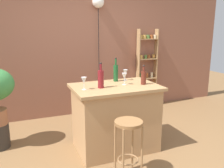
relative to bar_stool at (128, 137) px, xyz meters
name	(u,v)px	position (x,y,z in m)	size (l,w,h in m)	color
ground	(124,157)	(0.14, 0.41, -0.51)	(12.00, 12.00, 0.00)	brown
back_wall	(83,43)	(0.14, 2.36, 0.89)	(6.40, 0.10, 2.80)	#8C5642
kitchen_counter	(115,117)	(0.14, 0.71, -0.04)	(1.18, 0.78, 0.92)	tan
bar_stool	(128,137)	(0.00, 0.00, 0.00)	(0.32, 0.32, 0.69)	#997047
spice_shelf	(147,67)	(1.50, 2.22, 0.36)	(0.45, 0.14, 1.67)	#A87F51
bottle_olive_oil	(101,79)	(-0.09, 0.67, 0.54)	(0.08, 0.08, 0.33)	maroon
bottle_wine_red	(144,77)	(0.53, 0.64, 0.52)	(0.07, 0.07, 0.27)	#5B2319
bottle_soda_blue	(116,72)	(0.25, 0.97, 0.55)	(0.07, 0.07, 0.35)	#194C23
wine_glass_left	(125,73)	(0.41, 0.98, 0.53)	(0.07, 0.07, 0.16)	silver
wine_glass_center	(84,81)	(-0.32, 0.66, 0.53)	(0.07, 0.07, 0.16)	silver
wine_glass_right	(124,76)	(0.28, 0.72, 0.53)	(0.07, 0.07, 0.16)	silver
pendant_globe_light	(98,3)	(0.43, 2.25, 1.63)	(0.23, 0.23, 2.28)	black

